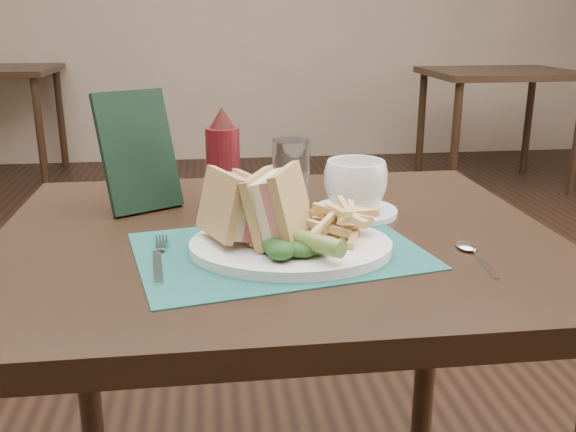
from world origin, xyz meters
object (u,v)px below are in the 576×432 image
object	(u,v)px
sandwich_half_b	(264,204)
saucer	(355,212)
table_main	(277,428)
check_presenter	(138,151)
sandwich_half_a	(220,207)
placemat	(279,251)
coffee_cup	(355,185)
table_bg_right	(495,129)
ketchup_bottle	(223,160)
drinking_glass	(291,177)
plate	(291,246)

from	to	relation	value
sandwich_half_b	saucer	world-z (taller)	sandwich_half_b
table_main	check_presenter	world-z (taller)	check_presenter
sandwich_half_a	saucer	distance (m)	0.30
placemat	coffee_cup	bearing A→B (deg)	47.28
table_bg_right	ketchup_bottle	xyz separation A→B (m)	(-1.83, -2.83, 0.47)
sandwich_half_a	table_main	bearing A→B (deg)	19.44
drinking_glass	check_presenter	size ratio (longest dim) A/B	0.60
sandwich_half_b	drinking_glass	distance (m)	0.21
placemat	check_presenter	distance (m)	0.35
drinking_glass	ketchup_bottle	world-z (taller)	ketchup_bottle
table_main	coffee_cup	distance (m)	0.46
table_bg_right	saucer	xyz separation A→B (m)	(-1.60, -2.88, 0.38)
table_bg_right	check_presenter	world-z (taller)	check_presenter
table_main	placemat	bearing A→B (deg)	-94.01
saucer	sandwich_half_b	bearing A→B (deg)	-136.45
plate	saucer	bearing A→B (deg)	59.27
table_main	table_bg_right	bearing A→B (deg)	59.36
table_bg_right	sandwich_half_a	bearing A→B (deg)	-121.23
drinking_glass	placemat	bearing A→B (deg)	-102.83
sandwich_half_a	coffee_cup	bearing A→B (deg)	10.98
sandwich_half_b	ketchup_bottle	xyz separation A→B (m)	(-0.05, 0.22, 0.02)
coffee_cup	check_presenter	size ratio (longest dim) A/B	0.51
coffee_cup	sandwich_half_b	bearing A→B (deg)	-136.45
table_main	plate	world-z (taller)	plate
placemat	ketchup_bottle	world-z (taller)	ketchup_bottle
table_bg_right	sandwich_half_a	distance (m)	3.58
table_bg_right	placemat	world-z (taller)	placemat
coffee_cup	ketchup_bottle	bearing A→B (deg)	167.30
table_bg_right	placemat	bearing A→B (deg)	-119.99
sandwich_half_a	check_presenter	distance (m)	0.29
plate	sandwich_half_b	size ratio (longest dim) A/B	2.64
plate	saucer	size ratio (longest dim) A/B	2.00
sandwich_half_a	coffee_cup	xyz separation A→B (m)	(0.24, 0.16, -0.02)
table_bg_right	sandwich_half_b	world-z (taller)	sandwich_half_b
placemat	check_presenter	world-z (taller)	check_presenter
sandwich_half_a	drinking_glass	distance (m)	0.23
saucer	table_main	bearing A→B (deg)	-152.31
plate	coffee_cup	size ratio (longest dim) A/B	2.71
placemat	check_presenter	xyz separation A→B (m)	(-0.22, 0.25, 0.10)
sandwich_half_b	plate	bearing A→B (deg)	13.65
coffee_cup	placemat	bearing A→B (deg)	-132.72
sandwich_half_b	check_presenter	bearing A→B (deg)	152.99
placemat	coffee_cup	distance (m)	0.23
plate	drinking_glass	bearing A→B (deg)	89.91
table_main	ketchup_bottle	bearing A→B (deg)	121.68
sandwich_half_b	drinking_glass	world-z (taller)	same
plate	coffee_cup	distance (m)	0.23
placemat	table_bg_right	bearing A→B (deg)	60.01
table_main	saucer	world-z (taller)	saucer
saucer	ketchup_bottle	world-z (taller)	ketchup_bottle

